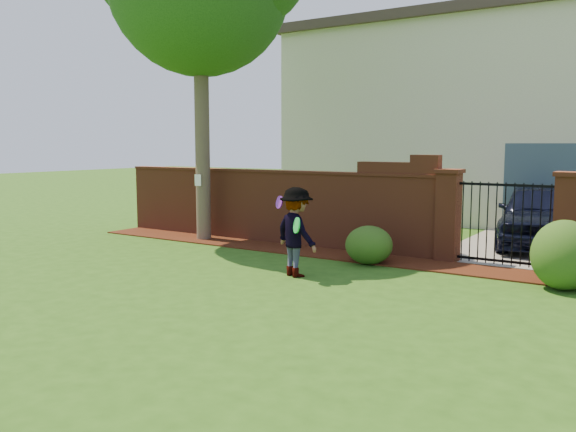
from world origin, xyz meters
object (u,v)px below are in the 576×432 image
Objects in this scene: man at (295,232)px; frisbee_green at (297,225)px; car at (539,216)px; frisbee_purple at (279,202)px.

man is 0.40m from frisbee_green.
frisbee_purple is at bearing -132.48° from car.
man reaches higher than frisbee_purple.
man is at bearing -129.24° from car.
car is 6.57m from frisbee_purple.
frisbee_purple is at bearing 148.90° from frisbee_green.
car is at bearing 63.95° from frisbee_green.
frisbee_purple is 0.78m from frisbee_green.
man reaches higher than car.
frisbee_green is at bearing 150.46° from man.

